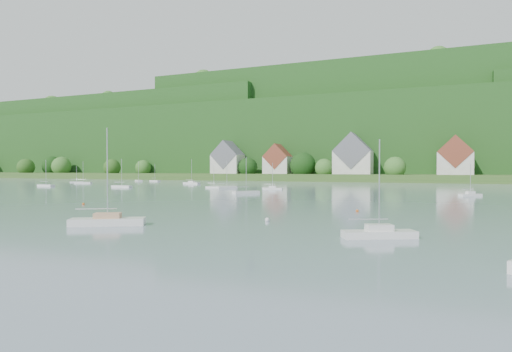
{
  "coord_description": "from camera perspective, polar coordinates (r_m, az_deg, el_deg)",
  "views": [
    {
      "loc": [
        36.45,
        -0.01,
        5.41
      ],
      "look_at": [
        5.73,
        75.0,
        4.0
      ],
      "focal_mm": 30.07,
      "sensor_mm": 36.0,
      "label": 1
    }
  ],
  "objects": [
    {
      "name": "mooring_buoy_3",
      "position": [
        69.06,
        -21.97,
        -3.57
      ],
      "size": [
        0.4,
        0.4,
        0.4
      ],
      "primitive_type": "sphere",
      "color": "#CA5D1D",
      "rests_on": "ground"
    },
    {
      "name": "near_sailboat_3",
      "position": [
        35.02,
        16.06,
        -7.23
      ],
      "size": [
        5.81,
        3.99,
        7.69
      ],
      "rotation": [
        0.0,
        0.0,
        0.47
      ],
      "color": "silver",
      "rests_on": "ground"
    },
    {
      "name": "far_sailboat_cluster",
      "position": [
        124.94,
        4.81,
        -1.32
      ],
      "size": [
        195.85,
        69.17,
        8.71
      ],
      "color": "silver",
      "rests_on": "ground"
    },
    {
      "name": "village_building_2",
      "position": [
        190.68,
        12.78,
        2.43
      ],
      "size": [
        16.0,
        11.44,
        18.0
      ],
      "color": "beige",
      "rests_on": "far_shore_strip"
    },
    {
      "name": "far_shore_strip",
      "position": [
        203.34,
        11.94,
        -0.12
      ],
      "size": [
        600.0,
        60.0,
        3.0
      ],
      "primitive_type": "cube",
      "color": "#30551F",
      "rests_on": "ground"
    },
    {
      "name": "village_building_3",
      "position": [
        186.25,
        24.91,
        2.14
      ],
      "size": [
        13.0,
        10.4,
        15.5
      ],
      "color": "beige",
      "rests_on": "far_shore_strip"
    },
    {
      "name": "village_building_1",
      "position": [
        200.37,
        2.9,
        1.95
      ],
      "size": [
        12.0,
        9.36,
        14.0
      ],
      "color": "beige",
      "rests_on": "far_shore_strip"
    },
    {
      "name": "near_sailboat_2",
      "position": [
        43.36,
        -19.14,
        -5.6
      ],
      "size": [
        6.93,
        5.09,
        9.29
      ],
      "rotation": [
        0.0,
        0.0,
        0.52
      ],
      "color": "silver",
      "rests_on": "ground"
    },
    {
      "name": "forested_ridge",
      "position": [
        271.55,
        14.64,
        4.66
      ],
      "size": [
        620.0,
        181.22,
        69.89
      ],
      "color": "#154315",
      "rests_on": "ground"
    },
    {
      "name": "mooring_buoy_2",
      "position": [
        55.21,
        13.32,
        -4.65
      ],
      "size": [
        0.38,
        0.38,
        0.38
      ],
      "primitive_type": "sphere",
      "color": "#CA5D1D",
      "rests_on": "ground"
    },
    {
      "name": "village_building_0",
      "position": [
        208.21,
        -3.79,
        2.13
      ],
      "size": [
        14.0,
        10.4,
        16.0
      ],
      "color": "beige",
      "rests_on": "far_shore_strip"
    },
    {
      "name": "mooring_buoy_4",
      "position": [
        44.22,
        1.5,
        -6.03
      ],
      "size": [
        0.48,
        0.48,
        0.48
      ],
      "primitive_type": "sphere",
      "color": "silver",
      "rests_on": "ground"
    }
  ]
}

